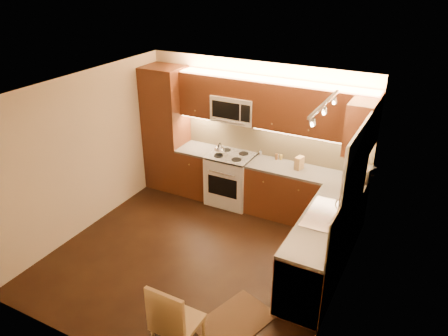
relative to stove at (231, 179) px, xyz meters
The scene contains 37 objects.
floor 1.76m from the stove, 79.85° to the right, with size 4.00×4.00×0.01m, color black.
ceiling 2.66m from the stove, 79.85° to the right, with size 4.00×4.00×0.01m, color beige.
wall_back 0.91m from the stove, 47.29° to the left, with size 4.00×0.01×2.50m, color beige.
wall_front 3.77m from the stove, 85.33° to the right, with size 4.00×0.01×2.50m, color beige.
wall_left 2.51m from the stove, 135.42° to the right, with size 0.01×4.00×2.50m, color beige.
wall_right 2.95m from the stove, 36.06° to the right, with size 0.01×4.00×2.50m, color beige.
pantry 1.52m from the stove, behind, with size 0.70×0.60×2.30m, color #4B2310.
base_cab_back_left 0.69m from the stove, behind, with size 0.62×0.60×0.86m, color #4B2310.
counter_back_left 0.81m from the stove, behind, with size 0.62×0.60×0.04m, color #353330.
base_cab_back_right 1.34m from the stove, ahead, with size 1.92×0.60×0.86m, color #4B2310.
counter_back_right 1.40m from the stove, ahead, with size 1.92×0.60×0.04m, color #353330.
base_cab_right 2.37m from the stove, 32.52° to the right, with size 0.60×2.00×0.86m, color #4B2310.
counter_right 2.41m from the stove, 32.52° to the right, with size 0.60×2.00×0.04m, color #353330.
dishwasher 2.81m from the stove, 44.64° to the right, with size 0.58×0.60×0.84m, color silver.
backsplash_back 1.03m from the stove, 25.86° to the left, with size 3.30×0.02×0.60m, color tan.
backsplash_right 2.72m from the stove, 29.11° to the right, with size 0.02×2.00×0.60m, color tan.
upper_cab_back_left 1.58m from the stove, 167.74° to the left, with size 0.62×0.35×0.75m, color #4B2310.
upper_cab_back_right 1.95m from the stove, ahead, with size 1.92×0.35×0.75m, color #4B2310.
upper_cab_bridge 1.64m from the stove, 90.00° to the left, with size 0.76×0.35×0.31m, color #4B2310.
upper_cab_right_corner 2.57m from the stove, ahead, with size 0.35×0.50×0.75m, color #4B2310.
stove is the anchor object (origin of this frame).
microwave 1.27m from the stove, 90.00° to the left, with size 0.76×0.38×0.44m, color silver, non-canonical shape.
window_frame 2.79m from the stove, 26.21° to the right, with size 0.03×1.44×1.24m, color silver.
window_blinds 2.77m from the stove, 26.41° to the right, with size 0.02×1.36×1.16m, color silver.
sink 2.35m from the stove, 29.36° to the right, with size 0.52×0.86×0.15m, color silver, non-canonical shape.
faucet 2.52m from the stove, 27.30° to the right, with size 0.20×0.04×0.30m, color silver, non-canonical shape.
track_light_bar 3.01m from the stove, 34.57° to the right, with size 0.04×1.20×0.03m, color silver.
kettle 0.60m from the stove, 161.35° to the right, with size 0.18×0.18×0.21m, color silver, non-canonical shape.
toaster_oven 2.22m from the stove, ahead, with size 0.38×0.29×0.23m, color silver.
knife_block 1.32m from the stove, ahead, with size 0.10×0.15×0.21m, color #AA7D4D.
spice_jar_a 0.71m from the stove, 30.98° to the left, with size 0.05×0.05×0.09m, color silver.
spice_jar_b 0.92m from the stove, 17.00° to the left, with size 0.04×0.04×0.11m, color brown.
spice_jar_c 0.95m from the stove, 19.07° to the left, with size 0.04×0.04×0.10m, color silver.
spice_jar_d 0.98m from the stove, 17.99° to the left, with size 0.04×0.04×0.09m, color olive.
soap_bottle 2.34m from the stove, 14.86° to the right, with size 0.08×0.08×0.18m, color silver.
rug 2.95m from the stove, 62.10° to the right, with size 0.62×0.93×0.01m, color black.
dining_chair 3.45m from the stove, 72.59° to the right, with size 0.46×0.46×1.03m, color #AA7D4D, non-canonical shape.
Camera 1 is at (2.77, -4.45, 3.97)m, focal length 34.81 mm.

